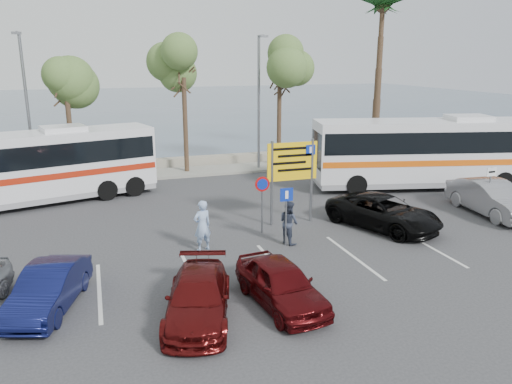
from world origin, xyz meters
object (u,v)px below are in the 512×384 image
object	(u,v)px
suv_black	(384,212)
pedestrian_near	(202,226)
car_blue	(49,288)
car_red	(281,284)
direction_sign	(292,168)
street_lamp_right	(259,96)
coach_bus_right	(431,155)
car_silver_b	(491,198)
car_maroon	(198,298)
street_lamp_left	(27,102)
pedestrian_far	(289,222)
coach_bus_left	(28,170)

from	to	relation	value
suv_black	pedestrian_near	bearing A→B (deg)	157.96
car_blue	car_red	xyz separation A→B (m)	(6.29, -1.81, 0.03)
direction_sign	car_blue	world-z (taller)	direction_sign
direction_sign	car_red	xyz separation A→B (m)	(-3.04, -6.70, -1.78)
car_red	street_lamp_right	bearing A→B (deg)	66.67
direction_sign	suv_black	bearing A→B (deg)	-27.28
coach_bus_right	car_red	size ratio (longest dim) A/B	3.37
coach_bus_right	street_lamp_right	bearing A→B (deg)	136.61
car_blue	car_silver_b	bearing A→B (deg)	27.29
street_lamp_right	pedestrian_near	size ratio (longest dim) A/B	4.19
direction_sign	car_maroon	distance (m)	8.82
suv_black	car_red	bearing A→B (deg)	-165.64
coach_bus_right	car_maroon	distance (m)	17.96
street_lamp_left	car_blue	size ratio (longest dim) A/B	2.13
coach_bus_right	pedestrian_far	size ratio (longest dim) A/B	7.68
car_red	pedestrian_near	bearing A→B (deg)	97.63
coach_bus_right	car_maroon	bearing A→B (deg)	-146.07
street_lamp_left	car_maroon	distance (m)	18.35
street_lamp_right	coach_bus_left	distance (m)	13.75
suv_black	coach_bus_left	bearing A→B (deg)	127.09
car_maroon	car_blue	bearing A→B (deg)	171.38
car_maroon	car_silver_b	distance (m)	15.28
car_maroon	direction_sign	bearing A→B (deg)	67.19
car_silver_b	car_maroon	bearing A→B (deg)	-156.19
pedestrian_far	suv_black	bearing A→B (deg)	-104.14
coach_bus_left	pedestrian_far	world-z (taller)	coach_bus_left
pedestrian_near	car_red	bearing A→B (deg)	87.47
car_blue	car_red	world-z (taller)	car_red
coach_bus_right	car_red	distance (m)	16.02
car_red	car_silver_b	world-z (taller)	car_silver_b
street_lamp_right	car_maroon	world-z (taller)	street_lamp_right
car_red	pedestrian_near	distance (m)	4.97
suv_black	car_silver_b	distance (m)	5.59
direction_sign	car_red	world-z (taller)	direction_sign
pedestrian_near	pedestrian_far	distance (m)	3.29
car_blue	pedestrian_near	distance (m)	5.88
pedestrian_near	pedestrian_far	bearing A→B (deg)	157.80
car_blue	car_silver_b	world-z (taller)	car_silver_b
street_lamp_left	pedestrian_far	world-z (taller)	street_lamp_left
street_lamp_left	car_blue	distance (m)	15.81
direction_sign	car_blue	xyz separation A→B (m)	(-9.33, -4.89, -1.81)
coach_bus_left	suv_black	size ratio (longest dim) A/B	2.48
coach_bus_left	car_maroon	distance (m)	14.24
street_lamp_right	car_blue	world-z (taller)	street_lamp_right
coach_bus_left	coach_bus_right	bearing A→B (deg)	-8.74
street_lamp_right	pedestrian_near	distance (m)	14.21
street_lamp_left	pedestrian_near	distance (m)	14.42
car_blue	car_maroon	xyz separation A→B (m)	(3.89, -1.81, -0.02)
car_blue	pedestrian_far	distance (m)	8.75
pedestrian_far	pedestrian_near	bearing A→B (deg)	64.95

